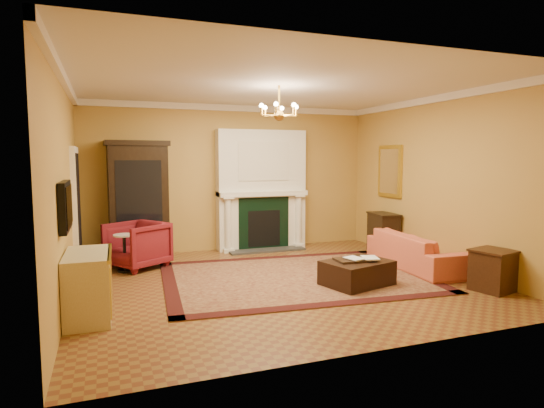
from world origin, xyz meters
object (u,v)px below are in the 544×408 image
commode (88,285)px  end_table (493,271)px  pedestal_table (125,250)px  china_cabinet (138,203)px  coral_sofa (417,245)px  leather_ottoman (357,273)px  console_table (383,234)px  wingback_armchair (137,243)px

commode → end_table: commode is taller
pedestal_table → end_table: size_ratio=1.11×
china_cabinet → end_table: china_cabinet is taller
coral_sofa → leather_ottoman: 1.69m
coral_sofa → leather_ottoman: bearing=115.5°
coral_sofa → console_table: 1.34m
wingback_armchair → coral_sofa: (4.59, -1.68, -0.04)m
china_cabinet → console_table: china_cabinet is taller
pedestal_table → coral_sofa: (4.80, -1.49, 0.04)m
end_table → leather_ottoman: size_ratio=0.59×
china_cabinet → pedestal_table: (-0.32, -1.02, -0.70)m
end_table → console_table: size_ratio=0.74×
wingback_armchair → china_cabinet: bearing=139.8°
pedestal_table → leather_ottoman: pedestal_table is taller
coral_sofa → wingback_armchair: bearing=74.0°
end_table → leather_ottoman: bearing=151.7°
commode → end_table: size_ratio=1.85×
wingback_armchair → commode: size_ratio=0.84×
china_cabinet → coral_sofa: bearing=-32.1°
commode → coral_sofa: (5.31, 0.69, 0.02)m
console_table → commode: bearing=-152.4°
leather_ottoman → commode: bearing=165.9°
commode → coral_sofa: coral_sofa is taller
coral_sofa → pedestal_table: bearing=76.9°
console_table → leather_ottoman: size_ratio=0.80×
wingback_armchair → end_table: 5.72m
coral_sofa → commode: bearing=101.5°
commode → console_table: commode is taller
console_table → leather_ottoman: console_table is taller
end_table → leather_ottoman: end_table is taller
china_cabinet → commode: bearing=-107.2°
console_table → leather_ottoman: 2.63m
wingback_armchair → console_table: size_ratio=1.15×
commode → coral_sofa: size_ratio=0.50×
coral_sofa → end_table: coral_sofa is taller
end_table → console_table: (0.06, 2.85, 0.10)m
china_cabinet → pedestal_table: 1.28m
china_cabinet → commode: china_cabinet is taller
china_cabinet → end_table: size_ratio=3.74×
pedestal_table → coral_sofa: size_ratio=0.30×
wingback_armchair → leather_ottoman: (3.03, -2.29, -0.25)m
wingback_armchair → console_table: bearing=52.3°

